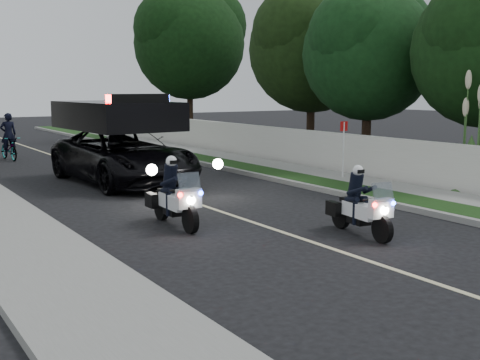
{
  "coord_description": "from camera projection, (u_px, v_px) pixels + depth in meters",
  "views": [
    {
      "loc": [
        -7.7,
        -7.58,
        3.13
      ],
      "look_at": [
        -0.23,
        4.09,
        1.0
      ],
      "focal_mm": 45.16,
      "sensor_mm": 36.0,
      "label": 1
    }
  ],
  "objects": [
    {
      "name": "ground",
      "position": [
        373.0,
        262.0,
        10.89
      ],
      "size": [
        120.0,
        120.0,
        0.0
      ],
      "primitive_type": "plane",
      "color": "black",
      "rests_on": "ground"
    },
    {
      "name": "curb_right",
      "position": [
        253.0,
        174.0,
        21.39
      ],
      "size": [
        0.2,
        60.0,
        0.15
      ],
      "primitive_type": "cube",
      "color": "gray",
      "rests_on": "ground"
    },
    {
      "name": "grass_verge",
      "position": [
        269.0,
        173.0,
        21.76
      ],
      "size": [
        1.2,
        60.0,
        0.16
      ],
      "primitive_type": "cube",
      "color": "#193814",
      "rests_on": "ground"
    },
    {
      "name": "sidewalk_right",
      "position": [
        298.0,
        170.0,
        22.45
      ],
      "size": [
        1.4,
        60.0,
        0.16
      ],
      "primitive_type": "cube",
      "color": "gray",
      "rests_on": "ground"
    },
    {
      "name": "property_wall",
      "position": [
        319.0,
        151.0,
        22.88
      ],
      "size": [
        0.22,
        60.0,
        1.5
      ],
      "primitive_type": "cube",
      "color": "beige",
      "rests_on": "ground"
    },
    {
      "name": "curb_left",
      "position": [
        12.0,
        197.0,
        17.02
      ],
      "size": [
        0.2,
        60.0,
        0.15
      ],
      "primitive_type": "cube",
      "color": "gray",
      "rests_on": "ground"
    },
    {
      "name": "lane_marking",
      "position": [
        146.0,
        187.0,
        19.21
      ],
      "size": [
        0.12,
        50.0,
        0.01
      ],
      "primitive_type": "cube",
      "color": "#BFB78C",
      "rests_on": "ground"
    },
    {
      "name": "police_moto_left",
      "position": [
        175.0,
        226.0,
        13.75
      ],
      "size": [
        0.72,
        1.91,
        1.61
      ],
      "primitive_type": null,
      "rotation": [
        0.0,
        0.0,
        -0.03
      ],
      "color": "silver",
      "rests_on": "ground"
    },
    {
      "name": "police_moto_right",
      "position": [
        360.0,
        235.0,
        12.92
      ],
      "size": [
        0.85,
        1.84,
        1.51
      ],
      "primitive_type": null,
      "rotation": [
        0.0,
        0.0,
        -0.13
      ],
      "color": "white",
      "rests_on": "ground"
    },
    {
      "name": "police_suv",
      "position": [
        124.0,
        183.0,
        19.95
      ],
      "size": [
        3.33,
        6.62,
        3.15
      ],
      "primitive_type": "imported",
      "rotation": [
        0.0,
        0.0,
        0.05
      ],
      "color": "black",
      "rests_on": "ground"
    },
    {
      "name": "bicycle",
      "position": [
        10.0,
        160.0,
        26.35
      ],
      "size": [
        0.85,
        1.96,
        1.0
      ],
      "primitive_type": "imported",
      "rotation": [
        0.0,
        0.0,
        0.1
      ],
      "color": "black",
      "rests_on": "ground"
    },
    {
      "name": "cyclist",
      "position": [
        10.0,
        160.0,
        26.35
      ],
      "size": [
        0.67,
        0.45,
        1.84
      ],
      "primitive_type": "imported",
      "rotation": [
        0.0,
        0.0,
        3.13
      ],
      "color": "black",
      "rests_on": "ground"
    },
    {
      "name": "sign_post",
      "position": [
        343.0,
        182.0,
        20.27
      ],
      "size": [
        0.34,
        0.34,
        2.09
      ],
      "primitive_type": null,
      "rotation": [
        0.0,
        0.0,
        0.03
      ],
      "color": "#B4150C",
      "rests_on": "ground"
    },
    {
      "name": "pampas_far",
      "position": [
        468.0,
        193.0,
        17.99
      ],
      "size": [
        1.72,
        1.72,
        3.9
      ],
      "primitive_type": null,
      "rotation": [
        0.0,
        0.0,
        0.31
      ],
      "color": "#C0B194",
      "rests_on": "ground"
    },
    {
      "name": "tree_right_b",
      "position": [
        365.0,
        167.0,
        23.89
      ],
      "size": [
        5.86,
        5.86,
        8.53
      ],
      "primitive_type": null,
      "rotation": [
        0.0,
        0.0,
        -0.16
      ],
      "color": "#133914",
      "rests_on": "ground"
    },
    {
      "name": "tree_right_c",
      "position": [
        310.0,
        157.0,
        27.41
      ],
      "size": [
        7.23,
        7.23,
        9.32
      ],
      "primitive_type": null,
      "rotation": [
        0.0,
        0.0,
        0.37
      ],
      "color": "black",
      "rests_on": "ground"
    },
    {
      "name": "tree_right_e",
      "position": [
        191.0,
        139.0,
        37.18
      ],
      "size": [
        8.18,
        8.18,
        11.12
      ],
      "primitive_type": null,
      "rotation": [
        0.0,
        0.0,
        0.26
      ],
      "color": "black",
      "rests_on": "ground"
    }
  ]
}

